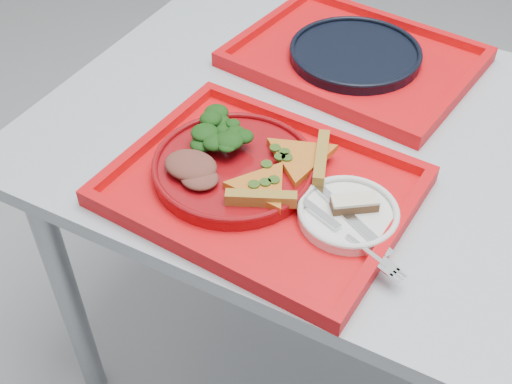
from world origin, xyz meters
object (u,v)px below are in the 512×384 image
tray_main (262,190)px  dessert_bar (354,203)px  dinner_plate (234,168)px  tray_far (354,61)px  navy_plate (355,55)px

tray_main → dessert_bar: (0.15, 0.01, 0.03)m
dinner_plate → dessert_bar: dessert_bar is taller
tray_far → navy_plate: (0.00, 0.00, 0.01)m
navy_plate → dinner_plate: bearing=-96.2°
tray_main → dessert_bar: size_ratio=6.22×
tray_far → dinner_plate: bearing=-88.3°
dessert_bar → tray_far: bearing=75.8°
dinner_plate → navy_plate: 0.41m
tray_far → dessert_bar: dessert_bar is taller
tray_main → tray_far: 0.42m
tray_far → navy_plate: size_ratio=1.73×
tray_main → navy_plate: navy_plate is taller
dessert_bar → tray_main: bearing=149.2°
tray_far → dessert_bar: bearing=-60.7°
dinner_plate → dessert_bar: 0.20m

